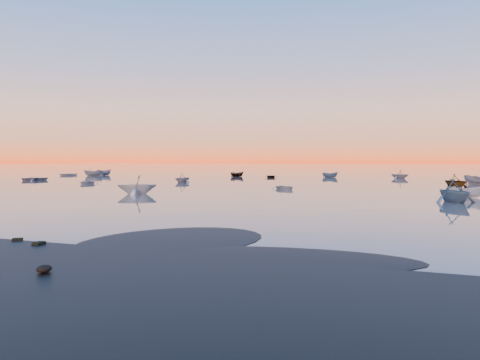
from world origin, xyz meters
The scene contains 4 objects.
ground centered at (0.00, 100.00, 0.00)m, with size 600.00×600.00×0.00m, color #685F57.
moored_fleet centered at (0.00, 53.00, 0.00)m, with size 124.00×58.00×1.20m, color #BBBBB7, non-canonical shape.
boat_near_left centered at (-25.36, 38.60, 0.00)m, with size 3.82×1.59×0.95m, color #BBBBB7.
boat_near_center centered at (25.73, 31.04, 0.00)m, with size 3.44×1.45×1.19m, color #BBBBB7.
Camera 1 is at (21.07, -19.32, 3.74)m, focal length 35.00 mm.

